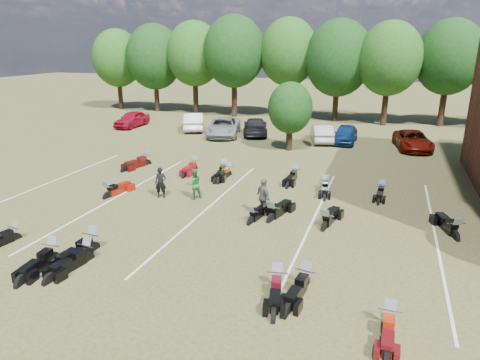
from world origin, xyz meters
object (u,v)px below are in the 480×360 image
at_px(motorcycle_14, 147,165).
at_px(motorcycle_3, 87,261).
at_px(person_black, 161,183).
at_px(motorcycle_7, 108,198).
at_px(car_0, 132,119).
at_px(motorcycle_0, 15,240).
at_px(person_grey, 264,197).
at_px(person_green, 194,184).
at_px(car_4, 345,134).

bearing_deg(motorcycle_14, motorcycle_3, -53.20).
height_order(person_black, motorcycle_7, person_black).
bearing_deg(car_0, motorcycle_0, -68.05).
bearing_deg(person_black, motorcycle_7, -179.48).
distance_m(car_0, person_grey, 24.33).
bearing_deg(motorcycle_7, person_green, -150.57).
bearing_deg(person_green, motorcycle_7, -23.35).
distance_m(car_4, person_green, 16.52).
xyz_separation_m(person_black, person_green, (1.66, 0.43, -0.01)).
bearing_deg(motorcycle_14, person_black, -37.10).
relative_size(car_4, motorcycle_3, 1.84).
bearing_deg(motorcycle_0, car_4, 73.24).
bearing_deg(person_green, motorcycle_3, 41.66).
height_order(car_0, motorcycle_3, car_0).
bearing_deg(motorcycle_0, person_green, 63.33).
relative_size(person_green, motorcycle_14, 0.63).
bearing_deg(person_grey, car_4, -53.60).
xyz_separation_m(car_4, person_green, (-5.77, -15.48, 0.07)).
bearing_deg(motorcycle_7, motorcycle_14, -65.33).
relative_size(car_4, person_black, 2.61).
bearing_deg(motorcycle_7, person_black, -148.49).
height_order(person_black, motorcycle_3, person_black).
relative_size(car_0, person_black, 2.70).
xyz_separation_m(motorcycle_0, motorcycle_7, (0.54, 5.37, 0.00)).
bearing_deg(person_black, motorcycle_0, -135.51).
bearing_deg(person_green, person_black, -26.64).
height_order(person_grey, motorcycle_7, person_grey).
relative_size(car_0, motorcycle_0, 2.13).
height_order(car_4, person_green, person_green).
xyz_separation_m(car_0, motorcycle_3, (12.90, -22.96, -0.73)).
bearing_deg(person_grey, person_black, 37.70).
height_order(person_green, motorcycle_14, person_green).
relative_size(person_grey, motorcycle_0, 0.88).
bearing_deg(person_grey, motorcycle_14, 12.30).
bearing_deg(motorcycle_7, person_grey, -165.42).
xyz_separation_m(person_green, person_grey, (3.89, -0.94, 0.10)).
distance_m(motorcycle_0, motorcycle_7, 5.40).
bearing_deg(motorcycle_14, person_grey, -15.41).
xyz_separation_m(person_green, motorcycle_3, (-0.91, -7.20, -0.77)).
height_order(car_0, motorcycle_0, car_0).
bearing_deg(car_4, person_grey, -95.74).
xyz_separation_m(motorcycle_0, motorcycle_3, (3.84, -0.48, 0.00)).
height_order(car_4, person_black, person_black).
height_order(person_black, motorcycle_0, person_black).
height_order(car_4, motorcycle_14, car_4).
height_order(motorcycle_0, motorcycle_3, motorcycle_3).
bearing_deg(person_black, car_0, 107.55).
relative_size(car_0, person_grey, 2.44).
bearing_deg(motorcycle_7, car_4, -109.03).
bearing_deg(motorcycle_0, motorcycle_14, 102.91).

